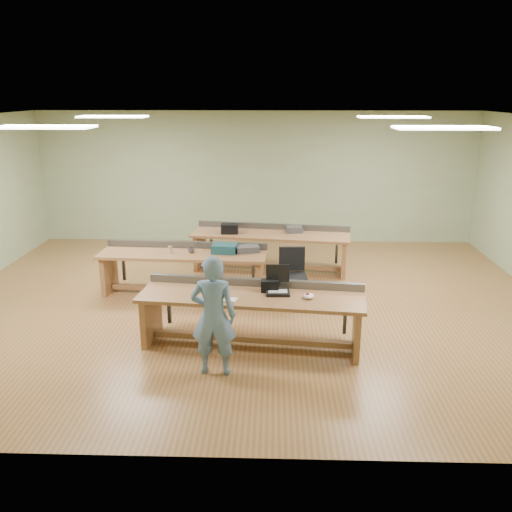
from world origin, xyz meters
The scene contains 21 objects.
floor centered at (0.00, 0.00, 0.00)m, with size 10.00×10.00×0.00m, color olive.
ceiling centered at (0.00, 0.00, 3.00)m, with size 10.00×10.00×0.00m, color silver.
wall_back centered at (0.00, 4.00, 1.50)m, with size 10.00×0.04×3.00m, color #96A87F.
wall_front centered at (0.00, -4.00, 1.50)m, with size 10.00×0.04×3.00m, color #96A87F.
fluor_panels centered at (0.00, 0.00, 2.97)m, with size 6.20×3.50×0.03m.
workbench_front centered at (0.11, -1.53, 0.56)m, with size 3.14×1.16×0.86m.
workbench_mid centered at (-1.14, 0.44, 0.56)m, with size 2.91×0.94×0.86m.
workbench_back centered at (0.36, 1.82, 0.56)m, with size 3.15×1.22×0.86m.
person centered at (-0.32, -2.34, 0.77)m, with size 0.56×0.37×1.54m, color #6B88B0.
laptop_base centered at (0.47, -1.50, 0.77)m, with size 0.32×0.26×0.04m, color black.
laptop_screen centered at (0.47, -1.38, 1.00)m, with size 0.32×0.02×0.25m, color black.
keyboard centered at (-0.28, -1.76, 0.76)m, with size 0.42×0.14×0.02m, color white.
trackball_mouse centered at (0.88, -1.66, 0.79)m, with size 0.14×0.17×0.07m, color white.
camera_bag centered at (0.36, -1.40, 0.83)m, with size 0.24×0.16×0.16m, color black.
task_chair centered at (0.73, -0.02, 0.35)m, with size 0.54×0.54×0.95m.
parts_bin_teal centered at (-0.43, 0.46, 0.82)m, with size 0.42×0.31×0.15m, color #153D46.
parts_bin_grey centered at (-0.04, 0.51, 0.80)m, with size 0.40×0.25×0.11m, color #3A3A3C.
mug centered at (-1.00, 0.43, 0.80)m, with size 0.12×0.12×0.09m, color #3A3A3C.
drinks_can centered at (-1.35, 0.38, 0.81)m, with size 0.07×0.07×0.13m, color silver.
storage_box_back centered at (-0.45, 1.78, 0.84)m, with size 0.32×0.23×0.19m, color black.
tray_back centered at (0.81, 1.89, 0.81)m, with size 0.30×0.22×0.12m, color #3A3A3C.
Camera 1 is at (0.40, -8.44, 3.40)m, focal length 38.00 mm.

